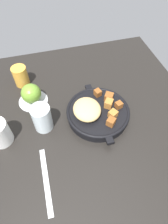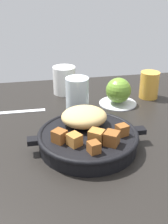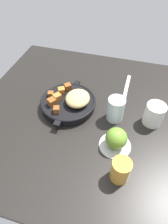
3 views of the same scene
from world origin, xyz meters
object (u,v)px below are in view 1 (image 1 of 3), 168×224
at_px(cast_iron_skillet, 97,112).
at_px(juice_glass_amber, 21,76).
at_px(red_apple, 31,94).
at_px(butter_knife, 46,180).
at_px(water_glass_tall, 42,119).

bearing_deg(cast_iron_skillet, juice_glass_amber, 44.89).
xyz_separation_m(red_apple, butter_knife, (-0.33, -0.00, -0.04)).
height_order(cast_iron_skillet, juice_glass_amber, juice_glass_amber).
relative_size(cast_iron_skillet, butter_knife, 1.32).
height_order(cast_iron_skillet, red_apple, red_apple).
distance_m(cast_iron_skillet, water_glass_tall, 0.20).
xyz_separation_m(cast_iron_skillet, butter_knife, (-0.19, 0.22, -0.03)).
height_order(juice_glass_amber, water_glass_tall, water_glass_tall).
relative_size(cast_iron_skillet, red_apple, 3.56).
bearing_deg(juice_glass_amber, red_apple, -164.09).
xyz_separation_m(cast_iron_skillet, red_apple, (0.14, 0.22, 0.02)).
relative_size(juice_glass_amber, water_glass_tall, 0.84).
distance_m(red_apple, water_glass_tall, 0.14).
distance_m(juice_glass_amber, water_glass_tall, 0.26).
height_order(red_apple, water_glass_tall, water_glass_tall).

